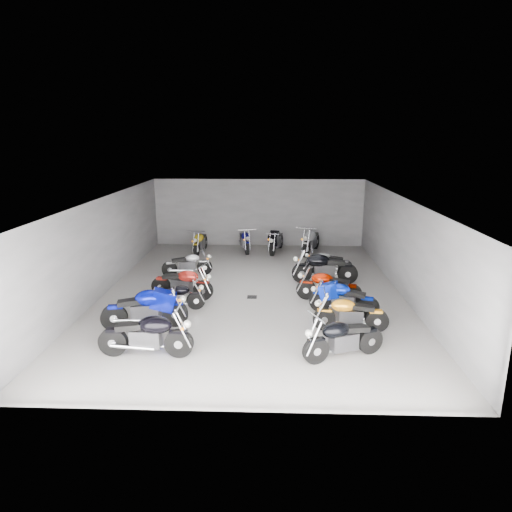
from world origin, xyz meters
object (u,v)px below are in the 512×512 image
object	(u,v)px
motorcycle_left_c	(175,297)
motorcycle_right_b	(350,314)
motorcycle_left_f	(188,264)
motorcycle_back_d	(276,241)
motorcycle_left_b	(146,309)
motorcycle_right_c	(343,299)
motorcycle_right_d	(328,287)
motorcycle_left_d	(183,283)
motorcycle_right_f	(328,263)
motorcycle_back_e	(311,241)
drain_grate	(252,297)
motorcycle_right_e	(324,268)
motorcycle_right_a	(343,338)
motorcycle_left_a	(147,335)
motorcycle_back_b	(200,242)
motorcycle_back_c	(245,240)

from	to	relation	value
motorcycle_left_c	motorcycle_right_b	distance (m)	5.19
motorcycle_left_f	motorcycle_back_d	distance (m)	5.08
motorcycle_left_b	motorcycle_right_b	world-z (taller)	motorcycle_left_b
motorcycle_right_c	motorcycle_right_d	size ratio (longest dim) A/B	0.97
motorcycle_left_d	motorcycle_right_b	distance (m)	5.60
motorcycle_right_b	motorcycle_right_f	bearing A→B (deg)	2.46
motorcycle_left_f	motorcycle_back_e	size ratio (longest dim) A/B	0.81
drain_grate	motorcycle_left_f	bearing A→B (deg)	137.58
motorcycle_right_e	motorcycle_left_b	bearing A→B (deg)	129.63
drain_grate	motorcycle_right_c	bearing A→B (deg)	-27.08
motorcycle_right_a	motorcycle_back_e	bearing A→B (deg)	-23.41
motorcycle_left_d	motorcycle_back_d	distance (m)	7.00
motorcycle_left_c	motorcycle_left_f	xyz separation A→B (m)	(-0.29, 3.67, 0.01)
motorcycle_right_f	motorcycle_left_f	bearing A→B (deg)	103.58
motorcycle_left_c	motorcycle_right_b	bearing A→B (deg)	58.13
motorcycle_left_a	motorcycle_right_a	distance (m)	4.68
motorcycle_left_f	motorcycle_left_c	bearing A→B (deg)	-9.24
motorcycle_left_a	motorcycle_right_d	bearing A→B (deg)	130.32
motorcycle_right_e	motorcycle_back_b	distance (m)	6.67
motorcycle_left_a	motorcycle_right_e	xyz separation A→B (m)	(4.85, 5.88, 0.02)
motorcycle_right_e	motorcycle_right_b	bearing A→B (deg)	-175.23
motorcycle_left_f	motorcycle_back_c	xyz separation A→B (m)	(1.94, 3.95, 0.05)
motorcycle_right_d	motorcycle_back_d	xyz separation A→B (m)	(-1.61, 6.44, 0.03)
motorcycle_left_b	motorcycle_back_d	world-z (taller)	motorcycle_left_b
motorcycle_right_d	motorcycle_right_c	bearing A→B (deg)	-148.22
motorcycle_left_b	motorcycle_right_f	size ratio (longest dim) A/B	1.26
motorcycle_right_f	motorcycle_back_c	world-z (taller)	motorcycle_back_c
motorcycle_right_a	motorcycle_back_d	world-z (taller)	motorcycle_back_d
motorcycle_back_d	motorcycle_back_e	world-z (taller)	motorcycle_back_e
motorcycle_right_d	motorcycle_left_a	bearing A→B (deg)	145.26
motorcycle_right_b	motorcycle_left_d	bearing A→B (deg)	66.87
drain_grate	motorcycle_right_f	size ratio (longest dim) A/B	0.17
motorcycle_left_f	motorcycle_back_e	world-z (taller)	motorcycle_back_e
motorcycle_left_c	motorcycle_left_a	bearing A→B (deg)	-19.26
motorcycle_right_d	motorcycle_left_b	bearing A→B (deg)	129.19
motorcycle_right_d	motorcycle_right_e	bearing A→B (deg)	13.50
drain_grate	motorcycle_left_a	size ratio (longest dim) A/B	0.14
motorcycle_right_c	motorcycle_right_a	bearing A→B (deg)	-170.37
drain_grate	motorcycle_right_a	world-z (taller)	motorcycle_right_a
motorcycle_left_a	motorcycle_back_c	world-z (taller)	motorcycle_left_a
motorcycle_left_c	motorcycle_back_b	bearing A→B (deg)	164.97
motorcycle_left_b	motorcycle_back_c	size ratio (longest dim) A/B	1.12
motorcycle_right_b	motorcycle_right_c	size ratio (longest dim) A/B	1.02
motorcycle_left_b	motorcycle_left_a	bearing A→B (deg)	4.57
motorcycle_right_f	motorcycle_back_d	size ratio (longest dim) A/B	0.85
motorcycle_right_e	motorcycle_back_d	bearing A→B (deg)	21.82
motorcycle_left_c	motorcycle_back_c	size ratio (longest dim) A/B	0.86
motorcycle_right_c	motorcycle_back_c	bearing A→B (deg)	41.93
motorcycle_left_c	motorcycle_left_d	distance (m)	1.18
motorcycle_back_b	motorcycle_back_c	world-z (taller)	motorcycle_back_c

